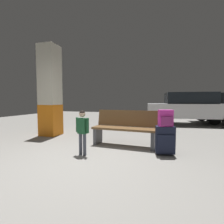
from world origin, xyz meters
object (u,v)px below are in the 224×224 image
backpack_bright (166,118)px  child (82,128)px  structural_pillar (50,91)px  bench (125,128)px  suitcase (165,140)px  parked_car_near (191,108)px

backpack_bright → child: bearing=-164.6°
structural_pillar → backpack_bright: (3.56, -1.14, -0.67)m
bench → structural_pillar: bearing=166.8°
suitcase → child: size_ratio=0.65×
child → parked_car_near: size_ratio=0.22×
parked_car_near → bench: bearing=-117.0°
structural_pillar → bench: bearing=-13.2°
bench → child: child is taller
bench → suitcase: (0.96, -0.53, -0.12)m
child → backpack_bright: bearing=15.4°
backpack_bright → structural_pillar: bearing=162.2°
suitcase → child: (-1.65, -0.46, 0.26)m
structural_pillar → bench: 2.85m
structural_pillar → child: bearing=-40.0°
bench → parked_car_near: 5.06m
suitcase → child: 1.73m
suitcase → parked_car_near: parked_car_near is taller
structural_pillar → backpack_bright: structural_pillar is taller
bench → child: size_ratio=1.75×
backpack_bright → bench: bearing=151.0°
child → suitcase: bearing=15.4°
structural_pillar → parked_car_near: (4.89, 3.89, -0.64)m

